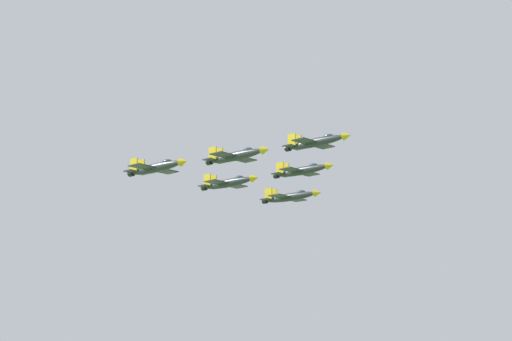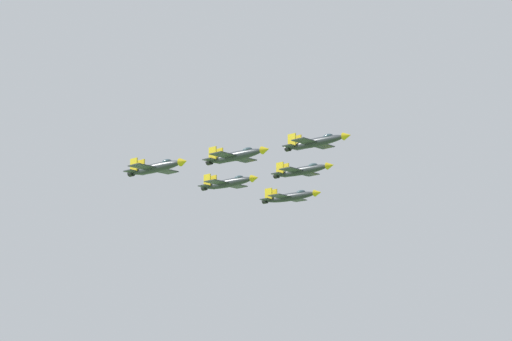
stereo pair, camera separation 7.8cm
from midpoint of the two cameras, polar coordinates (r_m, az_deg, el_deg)
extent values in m
ellipsoid|color=#2D3338|center=(186.32, 3.94, 1.84)|extent=(8.40, 14.13, 1.91)
cone|color=gold|center=(181.39, 5.96, 2.27)|extent=(2.31, 2.44, 1.62)
ellipsoid|color=#334751|center=(184.52, 4.72, 2.22)|extent=(2.43, 2.92, 1.11)
cube|color=#2D3338|center=(186.75, 3.76, 1.77)|extent=(11.01, 7.81, 0.19)
cube|color=gold|center=(190.38, 4.67, 1.53)|extent=(2.04, 3.06, 0.23)
cube|color=gold|center=(183.20, 2.81, 2.05)|extent=(2.04, 3.06, 0.23)
cube|color=#2D3338|center=(190.19, 2.48, 1.53)|extent=(5.60, 4.38, 0.19)
cube|color=gold|center=(191.05, 2.73, 1.89)|extent=(1.18, 2.01, 2.76)
cube|color=gold|center=(189.64, 2.36, 2.00)|extent=(1.18, 2.01, 2.76)
cylinder|color=black|center=(191.22, 2.11, 1.45)|extent=(1.67, 1.55, 1.34)
ellipsoid|color=#2D3338|center=(202.01, 3.02, -0.02)|extent=(8.40, 14.21, 1.92)
cone|color=gold|center=(196.88, 4.87, 0.33)|extent=(2.32, 2.45, 1.63)
ellipsoid|color=#334751|center=(200.12, 3.74, 0.32)|extent=(2.43, 2.93, 1.12)
cube|color=#2D3338|center=(202.46, 2.86, -0.08)|extent=(11.06, 7.82, 0.19)
cube|color=gold|center=(206.07, 3.73, -0.27)|extent=(2.04, 3.08, 0.23)
cube|color=gold|center=(198.92, 1.97, 0.15)|extent=(2.04, 3.08, 0.23)
cube|color=#2D3338|center=(206.02, 1.69, -0.28)|extent=(5.63, 4.39, 0.19)
cube|color=gold|center=(206.82, 1.93, 0.07)|extent=(1.18, 2.02, 2.77)
cube|color=gold|center=(205.42, 1.58, 0.16)|extent=(1.18, 2.02, 2.77)
cylinder|color=black|center=(207.07, 1.36, -0.34)|extent=(1.68, 1.55, 1.34)
ellipsoid|color=#2D3338|center=(185.86, -1.30, 0.94)|extent=(8.65, 14.65, 1.98)
cone|color=gold|center=(180.10, 0.65, 1.37)|extent=(2.39, 2.52, 1.68)
ellipsoid|color=#334751|center=(183.73, -0.54, 1.33)|extent=(2.51, 3.02, 1.15)
cube|color=#2D3338|center=(186.36, -1.47, 0.87)|extent=(11.40, 8.06, 0.20)
cube|color=gold|center=(189.82, -0.42, 0.64)|extent=(2.10, 3.18, 0.24)
cube|color=gold|center=(182.99, -2.56, 1.15)|extent=(2.10, 3.18, 0.24)
cube|color=#2D3338|center=(190.33, -2.68, 0.64)|extent=(5.80, 4.52, 0.20)
cube|color=gold|center=(191.11, -2.40, 1.02)|extent=(1.22, 2.08, 2.86)
cube|color=gold|center=(189.77, -2.83, 1.12)|extent=(1.22, 2.08, 2.86)
cylinder|color=black|center=(191.51, -3.03, 0.56)|extent=(1.73, 1.60, 1.38)
ellipsoid|color=#2D3338|center=(217.84, 2.24, -1.74)|extent=(9.17, 14.65, 2.00)
cone|color=gold|center=(212.56, 4.06, -1.45)|extent=(2.45, 2.57, 1.70)
ellipsoid|color=#334751|center=(215.87, 2.95, -1.43)|extent=(2.59, 3.06, 1.17)
cube|color=#2D3338|center=(218.30, 2.09, -1.79)|extent=(11.48, 8.42, 0.20)
cube|color=gold|center=(222.14, 2.91, -1.95)|extent=(2.21, 3.19, 0.24)
cube|color=gold|center=(214.53, 1.24, -1.60)|extent=(2.21, 3.19, 0.24)
cube|color=#2D3338|center=(221.95, 0.94, -1.94)|extent=(5.86, 4.69, 0.20)
cube|color=gold|center=(222.77, 1.16, -1.60)|extent=(1.29, 2.08, 2.89)
cube|color=gold|center=(221.27, 0.83, -1.53)|extent=(1.29, 2.08, 2.89)
cylinder|color=black|center=(223.03, 0.61, -2.00)|extent=(1.76, 1.65, 1.40)
ellipsoid|color=#2D3338|center=(187.08, -6.51, 0.17)|extent=(8.81, 14.89, 2.01)
cone|color=gold|center=(180.66, -4.71, 0.58)|extent=(2.43, 2.56, 1.71)
ellipsoid|color=#334751|center=(184.69, -5.81, 0.56)|extent=(2.55, 3.07, 1.17)
cube|color=#2D3338|center=(187.64, -6.66, 0.11)|extent=(11.59, 8.20, 0.20)
cube|color=gold|center=(190.85, -5.51, -0.11)|extent=(2.14, 3.23, 0.24)
cube|color=gold|center=(184.54, -7.85, 0.37)|extent=(2.14, 3.23, 0.24)
cube|color=#2D3338|center=(192.04, -7.78, -0.12)|extent=(5.90, 4.60, 0.20)
cube|color=gold|center=(192.73, -7.47, 0.27)|extent=(1.24, 2.12, 2.91)
cube|color=gold|center=(191.49, -7.94, 0.37)|extent=(1.24, 2.12, 2.91)
cylinder|color=black|center=(193.33, -8.09, -0.19)|extent=(1.76, 1.63, 1.41)
ellipsoid|color=#2D3338|center=(201.87, -1.80, -0.83)|extent=(8.51, 14.53, 1.96)
cone|color=gold|center=(196.04, -0.05, -0.49)|extent=(2.36, 2.49, 1.67)
ellipsoid|color=#334751|center=(199.69, -1.12, -0.49)|extent=(2.48, 2.99, 1.14)
cube|color=#2D3338|center=(202.38, -1.95, -0.89)|extent=(11.30, 7.95, 0.20)
cube|color=gold|center=(205.78, -0.98, -1.07)|extent=(2.07, 3.15, 0.24)
cube|color=gold|center=(199.05, -2.95, -0.67)|extent=(2.07, 3.15, 0.24)
cube|color=#2D3338|center=(206.38, -3.05, -1.07)|extent=(5.75, 4.46, 0.20)
cube|color=gold|center=(207.10, -2.79, -0.71)|extent=(1.20, 2.07, 2.83)
cube|color=gold|center=(205.78, -3.18, -0.63)|extent=(1.20, 2.07, 2.83)
cylinder|color=black|center=(207.56, -3.36, -1.13)|extent=(1.71, 1.58, 1.37)
camera|label=1|loc=(0.04, -89.99, 0.00)|focal=61.53mm
camera|label=2|loc=(0.04, 90.01, 0.00)|focal=61.53mm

